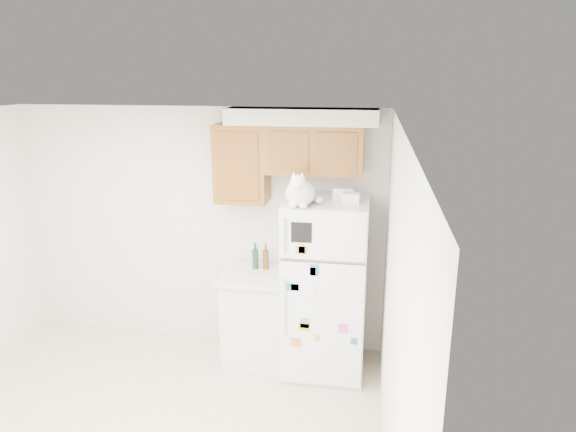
% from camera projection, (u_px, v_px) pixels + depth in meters
% --- Properties ---
extents(room_shell, '(3.84, 4.04, 2.52)m').
position_uv_depth(room_shell, '(133.00, 243.00, 3.55)').
color(room_shell, silver).
rests_on(room_shell, ground_plane).
extents(refrigerator, '(0.76, 0.78, 1.70)m').
position_uv_depth(refrigerator, '(325.00, 287.00, 4.87)').
color(refrigerator, white).
rests_on(refrigerator, ground_plane).
extents(base_counter, '(0.64, 0.64, 0.92)m').
position_uv_depth(base_counter, '(257.00, 315.00, 5.15)').
color(base_counter, white).
rests_on(base_counter, ground_plane).
extents(cat, '(0.32, 0.47, 0.33)m').
position_uv_depth(cat, '(300.00, 192.00, 4.40)').
color(cat, white).
rests_on(cat, refrigerator).
extents(storage_box_back, '(0.18, 0.13, 0.10)m').
position_uv_depth(storage_box_back, '(343.00, 193.00, 4.69)').
color(storage_box_back, white).
rests_on(storage_box_back, refrigerator).
extents(storage_box_front, '(0.16, 0.12, 0.09)m').
position_uv_depth(storage_box_front, '(351.00, 198.00, 4.53)').
color(storage_box_front, white).
rests_on(storage_box_front, refrigerator).
extents(bottle_green, '(0.06, 0.06, 0.27)m').
position_uv_depth(bottle_green, '(255.00, 256.00, 5.11)').
color(bottle_green, '#19381E').
rests_on(bottle_green, base_counter).
extents(bottle_amber, '(0.06, 0.06, 0.26)m').
position_uv_depth(bottle_amber, '(266.00, 256.00, 5.10)').
color(bottle_amber, '#593814').
rests_on(bottle_amber, base_counter).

